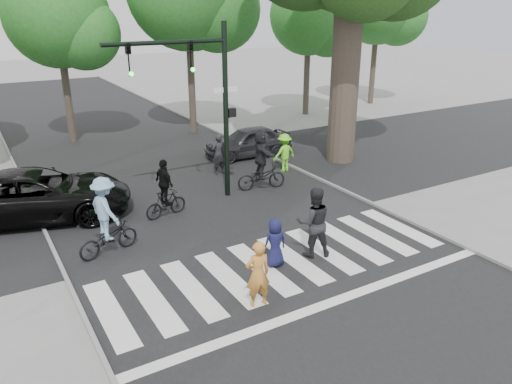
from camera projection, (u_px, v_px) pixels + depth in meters
ground at (300, 280)px, 12.54m from camera, size 120.00×120.00×0.00m
road_stem at (212, 213)px, 16.56m from camera, size 10.00×70.00×0.01m
road_cross at (178, 186)px, 18.97m from camera, size 70.00×10.00×0.01m
curb_left at (52, 247)px, 14.13m from camera, size 0.10×70.00×0.10m
curb_right at (332, 185)px, 18.95m from camera, size 0.10×70.00×0.10m
crosswalk at (285, 269)px, 13.07m from camera, size 10.00×3.85×0.01m
traffic_signal at (202, 89)px, 16.31m from camera, size 4.45×0.29×6.00m
bg_tree_2 at (64, 20)px, 23.01m from camera, size 5.04×4.80×8.40m
bg_tree_4 at (314, 19)px, 29.34m from camera, size 4.83×4.60×8.15m
bg_tree_5 at (383, 6)px, 32.42m from camera, size 5.67×5.40×9.30m
pedestrian_woman at (258, 274)px, 11.24m from camera, size 0.64×0.46×1.61m
pedestrian_child at (275, 243)px, 13.02m from camera, size 0.68×0.47×1.33m
pedestrian_adult at (314, 222)px, 13.45m from camera, size 1.17×1.05×1.98m
cyclist_left at (106, 222)px, 13.54m from camera, size 1.86×1.28×2.23m
cyclist_mid at (165, 194)px, 16.01m from camera, size 1.53×0.96×1.93m
cyclist_right at (261, 163)px, 18.34m from camera, size 1.92×1.78×2.31m
car_suv at (37, 195)px, 15.87m from camera, size 6.31×4.18×1.61m
car_grey at (248, 142)px, 22.48m from camera, size 4.01×1.74×1.35m
bystander_hivis at (284, 153)px, 20.43m from camera, size 1.04×0.63×1.57m
bystander_dark at (218, 154)px, 20.03m from camera, size 0.66×0.48×1.67m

